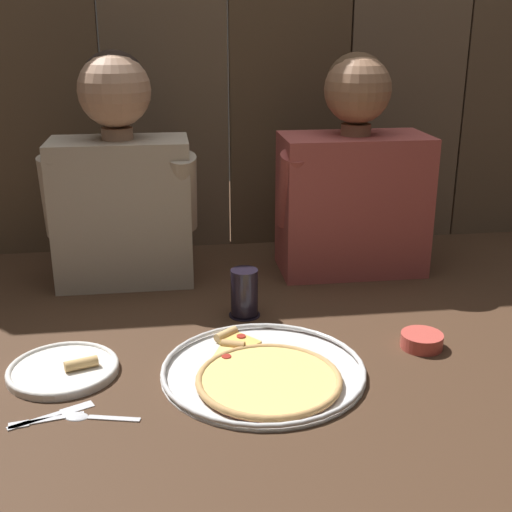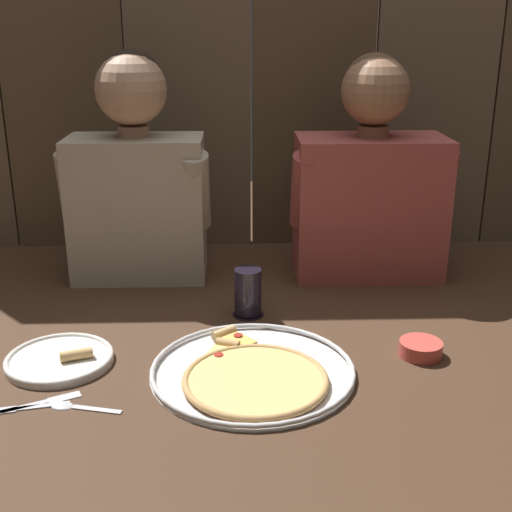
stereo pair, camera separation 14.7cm
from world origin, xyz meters
name	(u,v)px [view 1 (the left image)]	position (x,y,z in m)	size (l,w,h in m)	color
ground_plane	(265,350)	(0.00, 0.00, 0.00)	(3.20, 3.20, 0.00)	#422B1C
pizza_tray	(265,373)	(-0.02, -0.12, 0.01)	(0.41, 0.41, 0.03)	silver
dinner_plate	(64,369)	(-0.42, -0.05, 0.01)	(0.22, 0.22, 0.03)	white
drinking_glass	(244,293)	(-0.02, 0.18, 0.06)	(0.08, 0.08, 0.12)	black
dipping_bowl	(422,340)	(0.34, -0.04, 0.02)	(0.09, 0.09, 0.03)	#CC4C42
table_fork	(42,420)	(-0.43, -0.22, 0.00)	(0.13, 0.04, 0.01)	silver
table_knife	(52,415)	(-0.42, -0.20, 0.00)	(0.15, 0.08, 0.01)	silver
table_spoon	(88,416)	(-0.35, -0.22, 0.00)	(0.14, 0.05, 0.01)	silver
diner_left	(120,178)	(-0.31, 0.46, 0.29)	(0.39, 0.21, 0.60)	#B2A38E
diner_right	(353,178)	(0.31, 0.46, 0.26)	(0.43, 0.22, 0.60)	#AD4C47
wooden_backdrop_wall	(228,44)	(0.00, 0.74, 0.61)	(2.19, 0.03, 1.21)	brown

